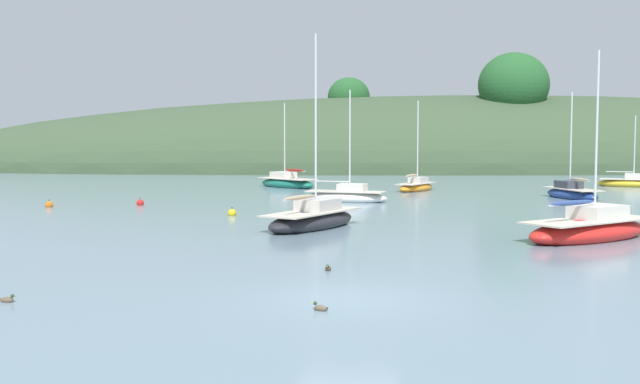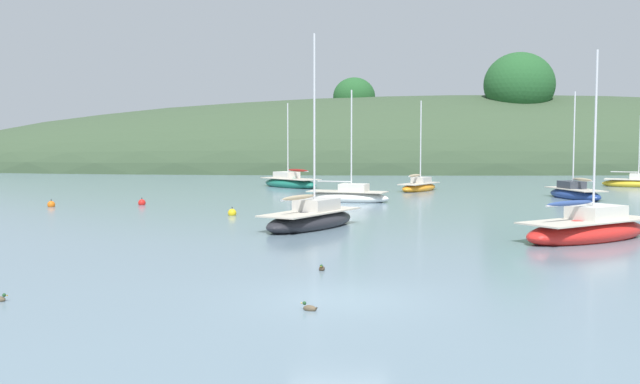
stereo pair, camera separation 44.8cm
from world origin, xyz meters
TOP-DOWN VIEW (x-y plane):
  - ground_plane at (0.00, 0.00)m, footprint 400.00×400.00m
  - far_shoreline_hill at (25.10, 77.36)m, footprint 150.00×36.00m
  - sailboat_white_near at (7.89, 37.54)m, footprint 3.97×4.78m
  - sailboat_navy_dinghy at (1.95, 28.25)m, footprint 5.62×3.60m
  - sailboat_red_portside at (-1.85, 41.77)m, footprint 5.39×5.85m
  - sailboat_teal_outer at (10.22, 10.53)m, footprint 6.72×5.32m
  - sailboat_blue_center at (26.11, 41.52)m, footprint 5.28×3.83m
  - sailboat_orange_cutter at (-0.52, 14.71)m, footprint 5.09×6.24m
  - sailboat_grey_yawl at (16.90, 30.09)m, footprint 2.76×5.61m
  - mooring_buoy_channel at (-4.51, 20.10)m, footprint 0.44×0.44m
  - mooring_buoy_inner at (-10.39, 26.18)m, footprint 0.44×0.44m
  - mooring_buoy_outer at (-15.36, 25.11)m, footprint 0.44×0.44m
  - duck_lone_left at (-0.35, 4.12)m, footprint 0.23×0.43m
  - duck_lead at (-0.78, -1.11)m, footprint 0.40×0.33m
  - duck_lone_right at (-8.35, 0.06)m, footprint 0.43×0.24m

SIDE VIEW (x-z plane):
  - ground_plane at x=0.00m, z-range 0.00..0.00m
  - duck_lone_left at x=-0.35m, z-range -0.07..0.17m
  - duck_lead at x=-0.78m, z-range -0.07..0.17m
  - duck_lone_right at x=-8.35m, z-range -0.07..0.17m
  - far_shoreline_hill at x=25.10m, z-range -11.64..11.81m
  - mooring_buoy_channel at x=-4.51m, z-range -0.15..0.39m
  - mooring_buoy_inner at x=-10.39m, z-range -0.15..0.39m
  - mooring_buoy_outer at x=-15.36m, z-range -0.15..0.39m
  - sailboat_blue_center at x=26.11m, z-range -2.65..3.29m
  - sailboat_white_near at x=7.89m, z-range -3.13..3.77m
  - sailboat_navy_dinghy at x=1.95m, z-range -3.21..3.89m
  - sailboat_grey_yawl at x=16.90m, z-range -3.23..3.93m
  - sailboat_red_portside at x=-1.85m, z-range -3.10..3.84m
  - sailboat_orange_cutter at x=-0.52m, z-range -3.99..4.76m
  - sailboat_teal_outer at x=10.22m, z-range -3.40..4.20m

